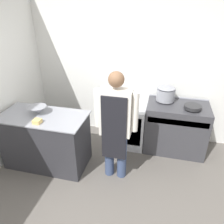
{
  "coord_description": "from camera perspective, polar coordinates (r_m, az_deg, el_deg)",
  "views": [
    {
      "loc": [
        0.79,
        -1.71,
        2.47
      ],
      "look_at": [
        0.08,
        1.17,
        0.92
      ],
      "focal_mm": 35.0,
      "sensor_mm": 36.0,
      "label": 1
    }
  ],
  "objects": [
    {
      "name": "plastic_tub",
      "position": [
        3.28,
        -18.95,
        -2.32
      ],
      "size": [
        0.11,
        0.11,
        0.06
      ],
      "color": "#D8B266",
      "rests_on": "prep_counter"
    },
    {
      "name": "ground_plane",
      "position": [
        3.11,
        -7.28,
        -25.43
      ],
      "size": [
        14.0,
        14.0,
        0.0
      ],
      "primitive_type": "plane",
      "color": "#5B5651"
    },
    {
      "name": "person_cook",
      "position": [
        3.02,
        0.98,
        -2.78
      ],
      "size": [
        0.61,
        0.24,
        1.67
      ],
      "color": "#38476B",
      "rests_on": "ground_plane"
    },
    {
      "name": "saute_pan",
      "position": [
        3.73,
        20.34,
        1.26
      ],
      "size": [
        0.27,
        0.27,
        0.06
      ],
      "color": "#262628",
      "rests_on": "stove"
    },
    {
      "name": "stock_pot",
      "position": [
        3.87,
        13.87,
        4.76
      ],
      "size": [
        0.32,
        0.32,
        0.25
      ],
      "color": "gray",
      "rests_on": "stove"
    },
    {
      "name": "stove",
      "position": [
        4.03,
        16.2,
        -3.9
      ],
      "size": [
        1.04,
        0.64,
        0.9
      ],
      "color": "#38383D",
      "rests_on": "ground_plane"
    },
    {
      "name": "fridge_unit",
      "position": [
        4.09,
        4.55,
        -3.06
      ],
      "size": [
        0.6,
        0.67,
        0.78
      ],
      "color": "silver",
      "rests_on": "ground_plane"
    },
    {
      "name": "mixing_bowl",
      "position": [
        3.54,
        -18.86,
        0.51
      ],
      "size": [
        0.28,
        0.28,
        0.12
      ],
      "color": "gray",
      "rests_on": "prep_counter"
    },
    {
      "name": "prep_counter",
      "position": [
        3.7,
        -16.78,
        -7.02
      ],
      "size": [
        1.34,
        0.68,
        0.89
      ],
      "color": "#2D2D33",
      "rests_on": "ground_plane"
    },
    {
      "name": "wall_back",
      "position": [
        4.11,
        2.33,
        11.69
      ],
      "size": [
        8.0,
        0.05,
        2.7
      ],
      "color": "white",
      "rests_on": "ground_plane"
    }
  ]
}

